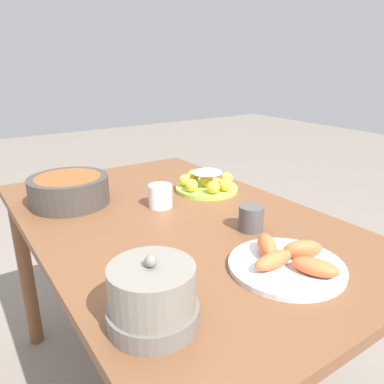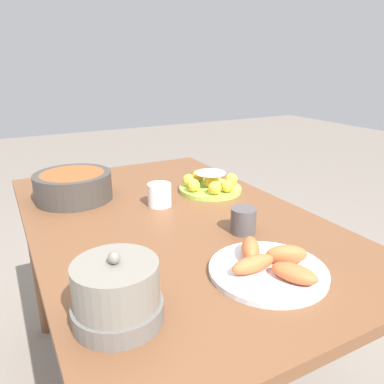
{
  "view_description": "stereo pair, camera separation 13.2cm",
  "coord_description": "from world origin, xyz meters",
  "px_view_note": "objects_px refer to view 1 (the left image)",
  "views": [
    {
      "loc": [
        -0.96,
        0.58,
        1.23
      ],
      "look_at": [
        0.08,
        -0.12,
        0.79
      ],
      "focal_mm": 35.0,
      "sensor_mm": 36.0,
      "label": 1
    },
    {
      "loc": [
        -1.03,
        0.47,
        1.23
      ],
      "look_at": [
        0.08,
        -0.12,
        0.79
      ],
      "focal_mm": 35.0,
      "sensor_mm": 36.0,
      "label": 2
    }
  ],
  "objects_px": {
    "dining_table": "(175,245)",
    "cup_far": "(160,196)",
    "serving_bowl": "(69,189)",
    "warming_pot": "(152,297)",
    "seafood_platter": "(287,261)",
    "sauce_bowl": "(75,181)",
    "cup_near": "(251,218)",
    "cake_plate": "(207,183)"
  },
  "relations": [
    {
      "from": "seafood_platter",
      "to": "warming_pot",
      "type": "distance_m",
      "value": 0.37
    },
    {
      "from": "sauce_bowl",
      "to": "seafood_platter",
      "type": "distance_m",
      "value": 0.97
    },
    {
      "from": "cake_plate",
      "to": "warming_pot",
      "type": "xyz_separation_m",
      "value": [
        -0.58,
        0.55,
        0.03
      ]
    },
    {
      "from": "dining_table",
      "to": "cup_far",
      "type": "bearing_deg",
      "value": -4.95
    },
    {
      "from": "warming_pot",
      "to": "cup_near",
      "type": "bearing_deg",
      "value": -64.52
    },
    {
      "from": "cup_near",
      "to": "sauce_bowl",
      "type": "bearing_deg",
      "value": 21.83
    },
    {
      "from": "warming_pot",
      "to": "serving_bowl",
      "type": "bearing_deg",
      "value": -5.12
    },
    {
      "from": "dining_table",
      "to": "cup_near",
      "type": "distance_m",
      "value": 0.29
    },
    {
      "from": "serving_bowl",
      "to": "seafood_platter",
      "type": "distance_m",
      "value": 0.8
    },
    {
      "from": "cake_plate",
      "to": "serving_bowl",
      "type": "bearing_deg",
      "value": 72.21
    },
    {
      "from": "sauce_bowl",
      "to": "cake_plate",
      "type": "bearing_deg",
      "value": -132.67
    },
    {
      "from": "dining_table",
      "to": "sauce_bowl",
      "type": "xyz_separation_m",
      "value": [
        0.52,
        0.15,
        0.11
      ]
    },
    {
      "from": "dining_table",
      "to": "serving_bowl",
      "type": "relative_size",
      "value": 4.94
    },
    {
      "from": "cup_far",
      "to": "seafood_platter",
      "type": "bearing_deg",
      "value": -174.47
    },
    {
      "from": "cup_far",
      "to": "warming_pot",
      "type": "height_order",
      "value": "warming_pot"
    },
    {
      "from": "seafood_platter",
      "to": "cup_far",
      "type": "bearing_deg",
      "value": 5.53
    },
    {
      "from": "seafood_platter",
      "to": "warming_pot",
      "type": "height_order",
      "value": "warming_pot"
    },
    {
      "from": "cake_plate",
      "to": "cup_near",
      "type": "relative_size",
      "value": 3.21
    },
    {
      "from": "cake_plate",
      "to": "seafood_platter",
      "type": "relative_size",
      "value": 0.86
    },
    {
      "from": "cake_plate",
      "to": "sauce_bowl",
      "type": "height_order",
      "value": "cake_plate"
    },
    {
      "from": "sauce_bowl",
      "to": "cup_far",
      "type": "height_order",
      "value": "cup_far"
    },
    {
      "from": "dining_table",
      "to": "sauce_bowl",
      "type": "distance_m",
      "value": 0.56
    },
    {
      "from": "cup_far",
      "to": "sauce_bowl",
      "type": "bearing_deg",
      "value": 21.45
    },
    {
      "from": "dining_table",
      "to": "cake_plate",
      "type": "relative_size",
      "value": 5.6
    },
    {
      "from": "serving_bowl",
      "to": "cake_plate",
      "type": "bearing_deg",
      "value": -107.79
    },
    {
      "from": "dining_table",
      "to": "sauce_bowl",
      "type": "height_order",
      "value": "sauce_bowl"
    },
    {
      "from": "serving_bowl",
      "to": "warming_pot",
      "type": "relative_size",
      "value": 1.54
    },
    {
      "from": "seafood_platter",
      "to": "sauce_bowl",
      "type": "bearing_deg",
      "value": 12.8
    },
    {
      "from": "warming_pot",
      "to": "cake_plate",
      "type": "bearing_deg",
      "value": -43.55
    },
    {
      "from": "sauce_bowl",
      "to": "cup_far",
      "type": "xyz_separation_m",
      "value": [
        -0.42,
        -0.16,
        0.03
      ]
    },
    {
      "from": "cake_plate",
      "to": "serving_bowl",
      "type": "relative_size",
      "value": 0.88
    },
    {
      "from": "cake_plate",
      "to": "cup_far",
      "type": "height_order",
      "value": "cake_plate"
    },
    {
      "from": "cake_plate",
      "to": "cup_near",
      "type": "height_order",
      "value": "cake_plate"
    },
    {
      "from": "serving_bowl",
      "to": "cup_near",
      "type": "distance_m",
      "value": 0.65
    },
    {
      "from": "serving_bowl",
      "to": "warming_pot",
      "type": "xyz_separation_m",
      "value": [
        -0.73,
        0.07,
        0.01
      ]
    },
    {
      "from": "cake_plate",
      "to": "warming_pot",
      "type": "height_order",
      "value": "warming_pot"
    },
    {
      "from": "serving_bowl",
      "to": "cup_near",
      "type": "xyz_separation_m",
      "value": [
        -0.52,
        -0.38,
        -0.02
      ]
    },
    {
      "from": "dining_table",
      "to": "seafood_platter",
      "type": "height_order",
      "value": "seafood_platter"
    },
    {
      "from": "seafood_platter",
      "to": "cup_far",
      "type": "distance_m",
      "value": 0.53
    },
    {
      "from": "cup_near",
      "to": "warming_pot",
      "type": "distance_m",
      "value": 0.49
    },
    {
      "from": "cup_far",
      "to": "serving_bowl",
      "type": "bearing_deg",
      "value": 50.53
    },
    {
      "from": "serving_bowl",
      "to": "warming_pot",
      "type": "bearing_deg",
      "value": 174.88
    }
  ]
}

